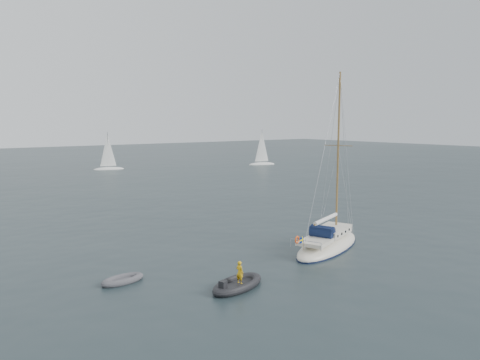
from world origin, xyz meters
TOP-DOWN VIEW (x-y plane):
  - ground at (0.00, 0.00)m, footprint 300.00×300.00m
  - sailboat at (3.92, -1.67)m, footprint 9.39×2.81m
  - dinghy at (-11.00, 0.35)m, footprint 2.66×1.20m
  - rib at (-6.20, -4.26)m, footprint 3.92×1.78m
  - distant_yacht_c at (11.65, 61.48)m, footprint 5.70×3.04m
  - distant_yacht_b at (41.41, 51.82)m, footprint 6.00×3.20m

SIDE VIEW (x-z plane):
  - ground at x=0.00m, z-range 0.00..0.00m
  - dinghy at x=-11.00m, z-range -0.02..0.36m
  - rib at x=-6.20m, z-range -0.51..0.99m
  - sailboat at x=3.92m, z-range -5.67..7.69m
  - distant_yacht_c at x=11.65m, z-range -0.55..7.01m
  - distant_yacht_b at x=41.41m, z-range -0.58..7.37m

